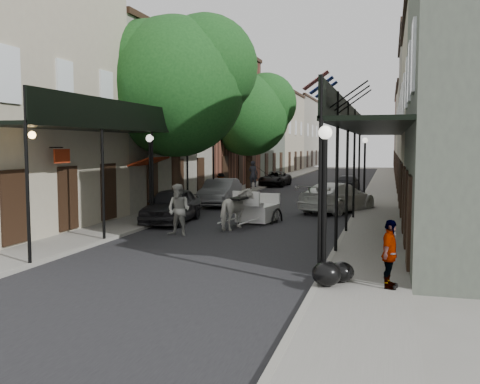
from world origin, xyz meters
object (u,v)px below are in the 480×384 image
Objects in this scene: lamppost_right_far at (365,168)px; pedestrian_walking at (179,210)px; lamppost_left at (150,177)px; car_left_far at (275,179)px; car_right_near at (338,197)px; horse at (237,209)px; car_right_far at (348,183)px; tree_far at (254,112)px; tree_near at (184,81)px; lamppost_right_near at (324,202)px; carriage at (261,197)px; pedestrian_sidewalk_right at (390,254)px; car_left_mid at (220,192)px; pedestrian_sidewalk_left at (221,185)px; car_left_near at (172,205)px.

pedestrian_walking is (-6.10, -14.02, -1.08)m from lamppost_right_far.
lamppost_left reaches higher than pedestrian_walking.
car_left_far is 17.24m from car_right_near.
horse reaches higher than car_right_far.
horse is at bearing -77.83° from tree_far.
lamppost_right_near is (8.30, -12.18, -4.44)m from tree_near.
pedestrian_sidewalk_right is (5.52, -10.53, -0.16)m from carriage.
tree_near is 2.60× the size of lamppost_right_far.
pedestrian_walking is at bearing -85.25° from car_left_mid.
carriage is at bearing -60.43° from car_left_mid.
tree_far reaches higher than lamppost_right_near.
pedestrian_walking is (2.20, -6.20, -5.52)m from tree_near.
tree_near reaches higher than tree_far.
pedestrian_sidewalk_left is 0.40× the size of car_right_far.
lamppost_left is 22.88m from car_left_far.
pedestrian_sidewalk_left reaches higher than car_left_far.
pedestrian_sidewalk_right is 0.36× the size of car_left_near.
car_left_far is (0.00, 21.77, -0.14)m from car_left_near.
car_left_near is (-3.68, -1.47, -0.31)m from carriage.
tree_near is at bearing -136.69° from lamppost_right_far.
car_right_near is at bearing 20.67° from pedestrian_sidewalk_right.
pedestrian_sidewalk_right is at bearing 123.76° from car_right_near.
lamppost_right_far is at bearing -101.21° from horse.
car_left_mid is at bearing -88.41° from car_left_far.
pedestrian_sidewalk_right is at bearing 109.76° from pedestrian_sidewalk_left.
pedestrian_sidewalk_left is (-0.44, 11.05, -1.16)m from lamppost_left.
lamppost_right_near is 0.97× the size of car_right_far.
lamppost_right_near is 1.00× the size of lamppost_left.
car_left_near is 19.13m from car_right_far.
car_left_near is 0.97× the size of car_left_mid.
car_right_near is at bearing -13.63° from car_left_mid.
pedestrian_walking is 0.42× the size of car_left_mid.
car_left_far is at bearing 109.30° from carriage.
car_left_near is (-7.70, 9.06, -1.29)m from lamppost_right_near.
pedestrian_sidewalk_right is (9.79, -12.18, -5.58)m from tree_near.
horse is 2.57m from carriage.
lamppost_left is 2.35× the size of pedestrian_sidewalk_right.
car_right_near is (-1.08, 14.92, -1.30)m from lamppost_right_near.
horse is at bearing -80.25° from car_left_far.
tree_far reaches higher than lamppost_right_far.
carriage reaches higher than pedestrian_sidewalk_left.
pedestrian_sidewalk_left is at bearing 102.84° from car_left_mid.
pedestrian_sidewalk_right is (9.70, -8.00, -1.14)m from lamppost_left.
car_right_near is (6.62, 5.86, -0.01)m from car_left_near.
lamppost_right_far is 8.77m from pedestrian_sidewalk_left.
carriage is 1.78× the size of pedestrian_sidewalk_left.
car_left_near is (0.65, -17.12, -5.08)m from tree_far.
tree_far is 11.39m from car_left_mid.
tree_near reaches higher than car_right_near.
car_right_near is (3.34, 6.92, -0.07)m from horse.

